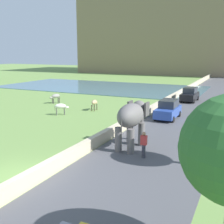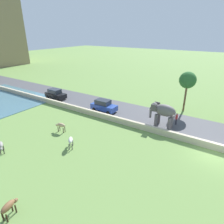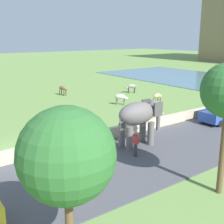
% 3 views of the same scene
% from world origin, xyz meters
% --- Properties ---
extents(ground_plane, '(220.00, 220.00, 0.00)m').
position_xyz_m(ground_plane, '(0.00, 0.00, 0.00)').
color(ground_plane, '#6B8E47').
extents(road_surface, '(7.00, 120.00, 0.06)m').
position_xyz_m(road_surface, '(5.00, 20.00, 0.03)').
color(road_surface, '#4C4C51').
rests_on(road_surface, ground).
extents(barrier_wall, '(0.40, 110.00, 0.77)m').
position_xyz_m(barrier_wall, '(1.20, 18.00, 0.39)').
color(barrier_wall, beige).
rests_on(barrier_wall, ground).
extents(elephant, '(1.49, 3.48, 2.99)m').
position_xyz_m(elephant, '(3.43, 6.57, 2.04)').
color(elephant, '#605B5B').
rests_on(elephant, ground).
extents(person_beside_elephant, '(0.36, 0.22, 1.63)m').
position_xyz_m(person_beside_elephant, '(4.77, 5.13, 0.87)').
color(person_beside_elephant, '#33333D').
rests_on(person_beside_elephant, ground).
extents(car_blue, '(1.81, 4.01, 1.80)m').
position_xyz_m(car_blue, '(3.42, 15.76, 0.90)').
color(car_blue, '#2D4CA8').
rests_on(car_blue, ground).
extents(car_black, '(1.87, 4.04, 1.80)m').
position_xyz_m(car_black, '(3.43, 26.41, 0.90)').
color(car_black, black).
rests_on(car_black, ground).
extents(cow_brown, '(1.42, 0.72, 1.15)m').
position_xyz_m(cow_brown, '(-14.93, 10.32, 0.84)').
color(cow_brown, brown).
rests_on(cow_brown, ground).
extents(cow_tan, '(0.60, 1.42, 1.15)m').
position_xyz_m(cow_tan, '(-4.77, 16.31, 0.84)').
color(cow_tan, tan).
rests_on(cow_tan, ground).
extents(cow_grey, '(0.92, 1.39, 1.15)m').
position_xyz_m(cow_grey, '(-11.19, 18.01, 0.84)').
color(cow_grey, gray).
rests_on(cow_grey, ground).
extents(cow_white, '(1.29, 1.14, 1.15)m').
position_xyz_m(cow_white, '(-6.64, 12.85, 0.84)').
color(cow_white, silver).
rests_on(cow_white, ground).
extents(tree_mid, '(2.43, 2.43, 6.04)m').
position_xyz_m(tree_mid, '(10.21, 5.59, 4.76)').
color(tree_mid, brown).
rests_on(tree_mid, ground).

